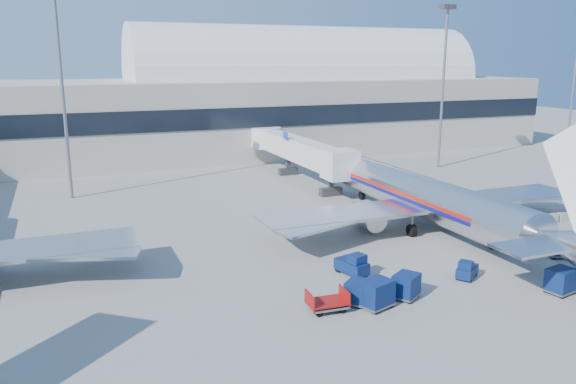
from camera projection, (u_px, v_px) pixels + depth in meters
name	position (u px, v px, depth m)	size (l,w,h in m)	color
ground	(357.00, 260.00, 43.69)	(260.00, 260.00, 0.00)	gray
terminal	(107.00, 111.00, 87.45)	(170.00, 28.15, 21.00)	#B2AA9E
airliner_main	(431.00, 199.00, 50.75)	(32.00, 37.26, 12.07)	silver
jetbridge_near	(294.00, 148.00, 73.36)	(4.40, 27.50, 6.25)	silver
mast_west	(60.00, 64.00, 60.03)	(2.00, 1.20, 22.60)	slate
mast_east	(444.00, 63.00, 78.36)	(2.00, 1.20, 22.60)	slate
mast_far_east	(576.00, 63.00, 87.52)	(2.00, 1.20, 22.60)	slate
barrier_near	(518.00, 223.00, 51.99)	(3.00, 0.55, 0.90)	#9E9E96
barrier_mid	(545.00, 219.00, 53.20)	(3.00, 0.55, 0.90)	#9E9E96
barrier_far	(570.00, 216.00, 54.41)	(3.00, 0.55, 0.90)	#9E9E96
tug_lead	(467.00, 270.00, 39.90)	(2.35, 2.08, 1.38)	#0A1C4B
tug_right	(502.00, 242.00, 46.09)	(2.14, 2.32, 1.38)	#0A1C4B
tug_left	(353.00, 265.00, 40.54)	(1.88, 2.77, 1.65)	#0A1C4B
cart_train_a	(406.00, 285.00, 36.52)	(2.32, 2.18, 1.63)	#0A1C4B
cart_train_b	(376.00, 293.00, 35.07)	(2.44, 2.13, 1.81)	#0A1C4B
cart_train_c	(357.00, 291.00, 35.74)	(2.15, 2.09, 1.50)	#0A1C4B
cart_solo_near	(561.00, 280.00, 37.28)	(2.18, 1.83, 1.70)	#0A1C4B
cart_solo_far	(561.00, 246.00, 44.12)	(2.37, 2.17, 1.69)	#0A1C4B
cart_open_red	(327.00, 304.00, 34.73)	(2.53, 1.86, 0.65)	slate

